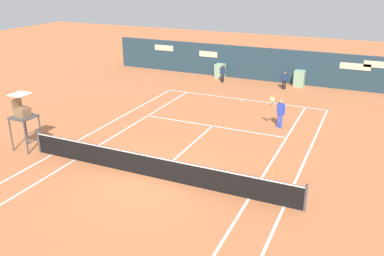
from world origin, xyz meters
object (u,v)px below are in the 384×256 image
object	(u,v)px
umpire_chair	(23,114)
player_on_baseline	(280,111)
tennis_ball_near_service_line	(273,173)
ball_kid_centre_post	(222,72)
ball_kid_left_post	(284,79)

from	to	relation	value
umpire_chair	player_on_baseline	size ratio (longest dim) A/B	1.49
tennis_ball_near_service_line	ball_kid_centre_post	bearing A→B (deg)	118.53
player_on_baseline	ball_kid_left_post	xyz separation A→B (m)	(-1.42, 7.53, -0.21)
player_on_baseline	umpire_chair	bearing A→B (deg)	55.77
ball_kid_centre_post	ball_kid_left_post	size ratio (longest dim) A/B	1.04
ball_kid_left_post	ball_kid_centre_post	bearing A→B (deg)	-7.56
umpire_chair	tennis_ball_near_service_line	size ratio (longest dim) A/B	39.52
umpire_chair	player_on_baseline	bearing A→B (deg)	126.94
player_on_baseline	ball_kid_centre_post	bearing A→B (deg)	-32.52
ball_kid_left_post	tennis_ball_near_service_line	world-z (taller)	ball_kid_left_post
umpire_chair	ball_kid_centre_post	size ratio (longest dim) A/B	2.07
ball_kid_centre_post	tennis_ball_near_service_line	bearing A→B (deg)	124.89
umpire_chair	tennis_ball_near_service_line	distance (m)	11.47
umpire_chair	tennis_ball_near_service_line	xyz separation A→B (m)	(11.13, 2.22, -1.70)
umpire_chair	ball_kid_left_post	xyz separation A→B (m)	(8.70, 15.14, -1.01)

